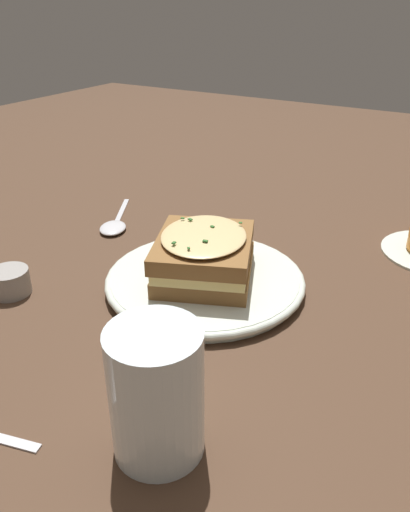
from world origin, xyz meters
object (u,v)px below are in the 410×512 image
object	(u,v)px
dinner_plate	(205,280)
spoon	(114,226)
sandwich	(204,255)
condiment_pot	(10,282)
water_glass	(156,393)

from	to	relation	value
dinner_plate	spoon	distance (m)	0.23
sandwich	dinner_plate	bearing A→B (deg)	103.25
condiment_pot	dinner_plate	bearing A→B (deg)	34.48
dinner_plate	sandwich	size ratio (longest dim) A/B	1.47
water_glass	condiment_pot	distance (m)	0.31
sandwich	water_glass	size ratio (longest dim) A/B	1.50
spoon	condiment_pot	world-z (taller)	condiment_pot
spoon	condiment_pot	distance (m)	0.22
water_glass	condiment_pot	world-z (taller)	water_glass
sandwich	condiment_pot	distance (m)	0.24
sandwich	water_glass	world-z (taller)	water_glass
spoon	condiment_pot	size ratio (longest dim) A/B	3.11
sandwich	condiment_pot	size ratio (longest dim) A/B	3.52
condiment_pot	spoon	bearing A→B (deg)	94.42
dinner_plate	sandwich	world-z (taller)	sandwich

